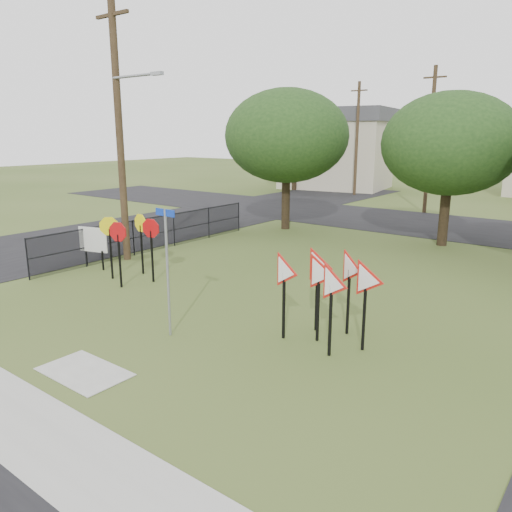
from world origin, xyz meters
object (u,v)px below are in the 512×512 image
at_px(yield_sign_cluster, 327,277).
at_px(street_name_sign, 167,265).
at_px(stop_sign_cluster, 130,233).
at_px(info_board, 93,241).

bearing_deg(yield_sign_cluster, street_name_sign, -147.89).
distance_m(stop_sign_cluster, yield_sign_cluster, 8.00).
relative_size(yield_sign_cluster, info_board, 1.81).
xyz_separation_m(street_name_sign, stop_sign_cluster, (-4.67, 2.56, -0.17)).
xyz_separation_m(stop_sign_cluster, info_board, (-2.47, 0.18, -0.63)).
relative_size(street_name_sign, stop_sign_cluster, 1.45).
distance_m(street_name_sign, yield_sign_cluster, 3.92).
height_order(yield_sign_cluster, info_board, yield_sign_cluster).
distance_m(yield_sign_cluster, info_board, 10.49).
bearing_deg(stop_sign_cluster, yield_sign_cluster, -3.46).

